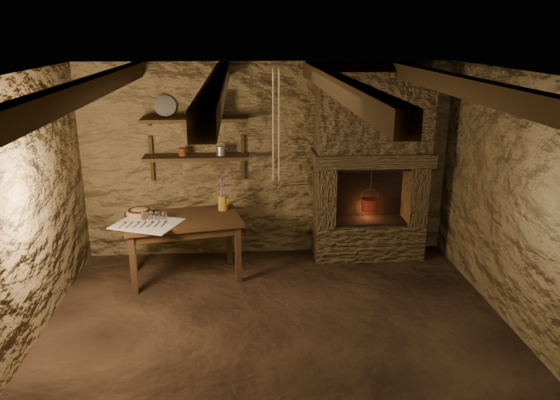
{
  "coord_description": "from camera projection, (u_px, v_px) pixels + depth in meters",
  "views": [
    {
      "loc": [
        -0.31,
        -4.56,
        2.76
      ],
      "look_at": [
        0.08,
        0.9,
        1.04
      ],
      "focal_mm": 35.0,
      "sensor_mm": 36.0,
      "label": 1
    }
  ],
  "objects": [
    {
      "name": "front_wall",
      "position": [
        304.0,
        333.0,
        2.92
      ],
      "size": [
        4.5,
        0.04,
        2.4
      ],
      "primitive_type": "cube",
      "color": "brown",
      "rests_on": "floor"
    },
    {
      "name": "back_wall",
      "position": [
        267.0,
        161.0,
        6.73
      ],
      "size": [
        4.5,
        0.04,
        2.4
      ],
      "primitive_type": "cube",
      "color": "brown",
      "rests_on": "floor"
    },
    {
      "name": "floor",
      "position": [
        278.0,
        332.0,
        5.19
      ],
      "size": [
        4.5,
        4.5,
        0.0
      ],
      "primitive_type": "plane",
      "color": "black",
      "rests_on": "ground"
    },
    {
      "name": "ceiling",
      "position": [
        278.0,
        75.0,
        4.47
      ],
      "size": [
        4.5,
        4.0,
        0.04
      ],
      "primitive_type": "cube",
      "color": "black",
      "rests_on": "back_wall"
    },
    {
      "name": "iron_stockpot",
      "position": [
        212.0,
        109.0,
        6.33
      ],
      "size": [
        0.33,
        0.33,
        0.2
      ],
      "primitive_type": "cylinder",
      "rotation": [
        0.0,
        0.0,
        -0.3
      ],
      "color": "#322F2D",
      "rests_on": "shelf_upper"
    },
    {
      "name": "rusty_tin",
      "position": [
        183.0,
        152.0,
        6.46
      ],
      "size": [
        0.09,
        0.09,
        0.09
      ],
      "primitive_type": "cylinder",
      "rotation": [
        0.0,
        0.0,
        -0.01
      ],
      "color": "#582311",
      "rests_on": "shelf_lower"
    },
    {
      "name": "red_pot",
      "position": [
        370.0,
        204.0,
        6.7
      ],
      "size": [
        0.27,
        0.27,
        0.54
      ],
      "rotation": [
        0.0,
        0.0,
        0.34
      ],
      "color": "maroon",
      "rests_on": "hearth"
    },
    {
      "name": "linen_cloth",
      "position": [
        147.0,
        224.0,
        5.94
      ],
      "size": [
        0.82,
        0.75,
        0.01
      ],
      "primitive_type": "cube",
      "rotation": [
        0.0,
        0.0,
        -0.39
      ],
      "color": "beige",
      "rests_on": "work_table"
    },
    {
      "name": "wooden_bowl",
      "position": [
        139.0,
        213.0,
        6.19
      ],
      "size": [
        0.33,
        0.33,
        0.11
      ],
      "primitive_type": "ellipsoid",
      "rotation": [
        0.0,
        0.0,
        -0.12
      ],
      "color": "#9E6B44",
      "rests_on": "work_table"
    },
    {
      "name": "small_kettle",
      "position": [
        221.0,
        151.0,
        6.49
      ],
      "size": [
        0.16,
        0.12,
        0.17
      ],
      "primitive_type": null,
      "rotation": [
        0.0,
        0.0,
        0.04
      ],
      "color": "#9C9B96",
      "rests_on": "shelf_lower"
    },
    {
      "name": "work_table",
      "position": [
        184.0,
        245.0,
        6.25
      ],
      "size": [
        1.39,
        0.95,
        0.73
      ],
      "rotation": [
        0.0,
        0.0,
        0.19
      ],
      "color": "black",
      "rests_on": "floor"
    },
    {
      "name": "stoneware_jug",
      "position": [
        223.0,
        196.0,
        6.36
      ],
      "size": [
        0.14,
        0.14,
        0.4
      ],
      "rotation": [
        0.0,
        0.0,
        0.28
      ],
      "color": "#A97720",
      "rests_on": "work_table"
    },
    {
      "name": "beam_mid_left",
      "position": [
        217.0,
        86.0,
        4.46
      ],
      "size": [
        0.14,
        3.95,
        0.16
      ],
      "primitive_type": "cube",
      "color": "black",
      "rests_on": "ceiling"
    },
    {
      "name": "left_wall",
      "position": [
        17.0,
        219.0,
        4.67
      ],
      "size": [
        0.04,
        4.0,
        2.4
      ],
      "primitive_type": "cube",
      "color": "brown",
      "rests_on": "floor"
    },
    {
      "name": "drinking_glasses",
      "position": [
        151.0,
        216.0,
        6.05
      ],
      "size": [
        0.21,
        0.06,
        0.09
      ],
      "primitive_type": null,
      "color": "silver",
      "rests_on": "linen_cloth"
    },
    {
      "name": "shelf_lower",
      "position": [
        197.0,
        157.0,
        6.49
      ],
      "size": [
        1.25,
        0.3,
        0.04
      ],
      "primitive_type": "cube",
      "color": "black",
      "rests_on": "back_wall"
    },
    {
      "name": "right_wall",
      "position": [
        524.0,
        207.0,
        4.98
      ],
      "size": [
        0.04,
        4.0,
        2.4
      ],
      "primitive_type": "cube",
      "color": "brown",
      "rests_on": "floor"
    },
    {
      "name": "hearth",
      "position": [
        371.0,
        162.0,
        6.59
      ],
      "size": [
        1.43,
        0.51,
        2.3
      ],
      "color": "#3B2D1D",
      "rests_on": "floor"
    },
    {
      "name": "beam_far_left",
      "position": [
        93.0,
        87.0,
        4.39
      ],
      "size": [
        0.14,
        3.95,
        0.16
      ],
      "primitive_type": "cube",
      "color": "black",
      "rests_on": "ceiling"
    },
    {
      "name": "shelf_upper",
      "position": [
        195.0,
        119.0,
        6.36
      ],
      "size": [
        1.25,
        0.3,
        0.04
      ],
      "primitive_type": "cube",
      "color": "black",
      "rests_on": "back_wall"
    },
    {
      "name": "beam_mid_right",
      "position": [
        338.0,
        85.0,
        4.53
      ],
      "size": [
        0.14,
        3.95,
        0.16
      ],
      "primitive_type": "cube",
      "color": "black",
      "rests_on": "ceiling"
    },
    {
      "name": "tin_pan",
      "position": [
        165.0,
        106.0,
        6.38
      ],
      "size": [
        0.27,
        0.16,
        0.25
      ],
      "primitive_type": "cylinder",
      "rotation": [
        1.26,
        0.0,
        0.21
      ],
      "color": "#9C9B96",
      "rests_on": "shelf_upper"
    },
    {
      "name": "hanging_ropes",
      "position": [
        276.0,
        126.0,
        5.65
      ],
      "size": [
        0.08,
        0.08,
        1.2
      ],
      "primitive_type": null,
      "color": "tan",
      "rests_on": "ceiling"
    },
    {
      "name": "beam_far_right",
      "position": [
        455.0,
        85.0,
        4.6
      ],
      "size": [
        0.14,
        3.95,
        0.16
      ],
      "primitive_type": "cube",
      "color": "black",
      "rests_on": "ceiling"
    },
    {
      "name": "pewter_cutlery_row",
      "position": [
        147.0,
        224.0,
        5.91
      ],
      "size": [
        0.6,
        0.41,
        0.01
      ],
      "primitive_type": null,
      "rotation": [
        0.0,
        0.0,
        -0.39
      ],
      "color": "gray",
      "rests_on": "linen_cloth"
    }
  ]
}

